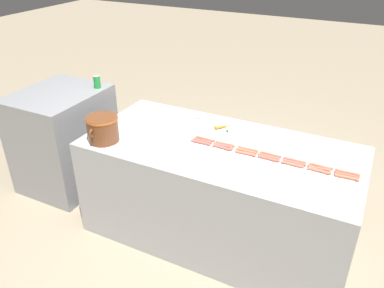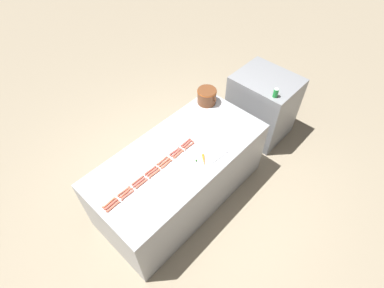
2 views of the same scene
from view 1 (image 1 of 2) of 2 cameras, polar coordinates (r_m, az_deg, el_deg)
ground_plane at (r=3.59m, az=3.76°, el=-12.71°), size 20.00×20.00×0.00m
griddle_counter at (r=3.31m, az=4.00°, el=-6.95°), size 1.04×2.19×0.89m
back_cabinet at (r=4.18m, az=-18.27°, el=0.69°), size 0.88×0.74×1.02m
hot_dog_0 at (r=2.86m, az=21.77°, el=-4.55°), size 0.03×0.17×0.02m
hot_dog_1 at (r=2.87m, az=18.19°, el=-3.75°), size 0.03×0.17×0.02m
hot_dog_2 at (r=2.89m, az=14.56°, el=-2.91°), size 0.02×0.17×0.02m
hot_dog_3 at (r=2.92m, az=11.19°, el=-2.11°), size 0.03×0.17×0.02m
hot_dog_4 at (r=2.96m, az=7.86°, el=-1.36°), size 0.03×0.17×0.02m
hot_dog_5 at (r=3.02m, az=4.51°, el=-0.52°), size 0.03×0.17×0.02m
hot_dog_6 at (r=3.08m, az=1.26°, el=0.25°), size 0.03×0.17×0.02m
hot_dog_7 at (r=2.89m, az=21.81°, el=-4.24°), size 0.03×0.17×0.02m
hot_dog_8 at (r=2.90m, az=18.23°, el=-3.43°), size 0.03×0.17×0.02m
hot_dog_9 at (r=2.92m, az=14.84°, el=-2.65°), size 0.02×0.17×0.02m
hot_dog_10 at (r=2.95m, az=11.24°, el=-1.82°), size 0.03×0.17×0.02m
hot_dog_11 at (r=2.99m, az=8.01°, el=-1.02°), size 0.02×0.17×0.02m
hot_dog_12 at (r=3.05m, az=4.62°, el=-0.24°), size 0.03×0.17×0.02m
hot_dog_13 at (r=3.11m, az=1.57°, el=0.48°), size 0.03×0.17×0.02m
hot_dog_14 at (r=2.92m, az=21.92°, el=-3.91°), size 0.03×0.17×0.02m
hot_dog_15 at (r=2.92m, az=18.42°, el=-3.14°), size 0.03×0.17×0.02m
hot_dog_16 at (r=2.94m, az=14.86°, el=-2.32°), size 0.02×0.17×0.02m
hot_dog_17 at (r=2.98m, az=11.48°, el=-1.52°), size 0.03×0.17×0.02m
hot_dog_18 at (r=3.02m, az=8.27°, el=-0.74°), size 0.03×0.17×0.02m
hot_dog_19 at (r=3.07m, az=4.90°, el=0.01°), size 0.03×0.17×0.02m
hot_dog_20 at (r=3.14m, az=1.94°, el=0.75°), size 0.03×0.17×0.02m
bean_pot at (r=3.16m, az=-13.02°, el=2.37°), size 0.32×0.26×0.21m
serving_spoon at (r=3.50m, az=1.66°, el=3.87°), size 0.07×0.27×0.02m
carrot at (r=3.33m, az=4.76°, el=2.57°), size 0.15×0.14×0.03m
soda_can at (r=3.96m, az=-13.81°, el=8.87°), size 0.07×0.07×0.12m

